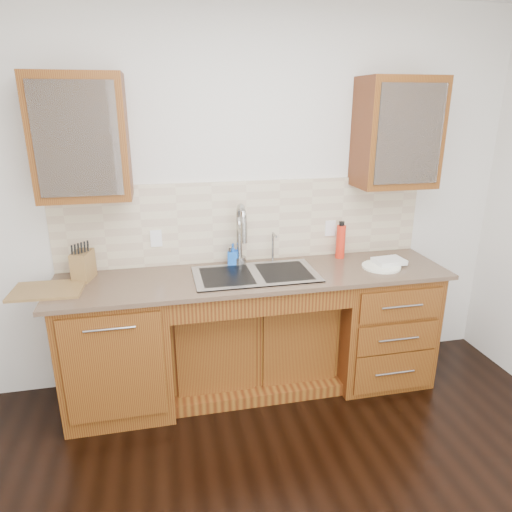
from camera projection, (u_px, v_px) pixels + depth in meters
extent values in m
cube|color=silver|center=(244.00, 200.00, 3.34)|extent=(4.00, 0.10, 2.70)
cube|color=#593014|center=(119.00, 348.00, 3.10)|extent=(0.70, 0.62, 0.88)
cube|color=#593014|center=(252.00, 339.00, 3.41)|extent=(1.20, 0.44, 0.70)
cube|color=#593014|center=(376.00, 321.00, 3.48)|extent=(0.70, 0.62, 0.88)
cube|color=#84705B|center=(255.00, 276.00, 3.13)|extent=(2.70, 0.65, 0.03)
cube|color=beige|center=(246.00, 221.00, 3.33)|extent=(2.70, 0.02, 0.59)
cube|color=#9E9EA5|center=(256.00, 286.00, 3.14)|extent=(0.84, 0.46, 0.19)
cylinder|color=#999993|center=(239.00, 238.00, 3.25)|extent=(0.04, 0.04, 0.40)
cylinder|color=#999993|center=(273.00, 246.00, 3.34)|extent=(0.02, 0.02, 0.24)
cube|color=#593014|center=(81.00, 138.00, 2.77)|extent=(0.55, 0.34, 0.75)
cube|color=#593014|center=(397.00, 133.00, 3.19)|extent=(0.55, 0.34, 0.75)
cube|color=white|center=(156.00, 238.00, 3.21)|extent=(0.08, 0.01, 0.12)
cube|color=white|center=(330.00, 228.00, 3.47)|extent=(0.08, 0.01, 0.12)
imported|color=blue|center=(233.00, 254.00, 3.29)|extent=(0.09, 0.09, 0.16)
cylinder|color=red|center=(341.00, 242.00, 3.42)|extent=(0.07, 0.07, 0.25)
cylinder|color=white|center=(381.00, 267.00, 3.25)|extent=(0.35, 0.35, 0.02)
cube|color=white|center=(389.00, 261.00, 3.29)|extent=(0.23, 0.17, 0.03)
cube|color=brown|center=(83.00, 265.00, 3.01)|extent=(0.15, 0.19, 0.19)
cube|color=#A26732|center=(47.00, 290.00, 2.84)|extent=(0.44, 0.31, 0.02)
imported|color=white|center=(61.00, 147.00, 2.76)|extent=(0.15, 0.15, 0.10)
imported|color=silver|center=(100.00, 147.00, 2.81)|extent=(0.10, 0.10, 0.09)
imported|color=silver|center=(380.00, 141.00, 3.18)|extent=(0.12, 0.12, 0.09)
imported|color=white|center=(405.00, 140.00, 3.22)|extent=(0.13, 0.13, 0.10)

